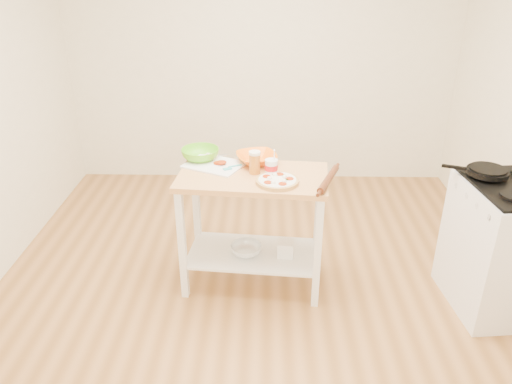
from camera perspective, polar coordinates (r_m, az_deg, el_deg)
The scene contains 15 objects.
room_shell at distance 3.07m, azimuth 0.14°, elevation 7.71°, with size 4.04×4.54×2.74m.
prep_island at distance 3.59m, azimuth -0.36°, elevation -1.78°, with size 1.09×0.66×0.90m.
gas_stove at distance 3.84m, azimuth 26.44°, elevation -5.61°, with size 0.66×0.75×1.11m.
skillet at distance 3.68m, azimuth 24.84°, elevation 2.13°, with size 0.41×0.27×0.03m.
pizza at distance 3.35m, azimuth 2.45°, elevation 1.30°, with size 0.29×0.29×0.05m.
cutting_board at distance 3.64m, azimuth -4.76°, elevation 3.19°, with size 0.49×0.44×0.04m.
spatula at distance 3.56m, azimuth -2.81°, elevation 2.85°, with size 0.13×0.11×0.01m.
knife at distance 3.75m, azimuth -5.75°, elevation 4.03°, with size 0.26×0.10×0.01m.
orange_bowl at distance 3.66m, azimuth 0.07°, elevation 3.87°, with size 0.29×0.29×0.07m, color orange.
green_bowl at distance 3.73m, azimuth -6.38°, elevation 4.30°, with size 0.28×0.28×0.09m, color #65C61E.
beer_pint at distance 3.47m, azimuth -0.15°, elevation 3.41°, with size 0.08×0.08×0.16m.
yogurt_tub at distance 3.46m, azimuth 1.76°, elevation 2.87°, with size 0.09×0.09×0.19m.
rolling_pin at distance 3.38m, azimuth 8.27°, elevation 1.44°, with size 0.05×0.05×0.41m, color #5F2C15.
shelf_glass_bowl at distance 3.74m, azimuth -1.13°, elevation -6.59°, with size 0.23×0.23×0.07m, color silver.
shelf_bin at distance 3.72m, azimuth 3.40°, elevation -6.47°, with size 0.12×0.12×0.12m, color white.
Camera 1 is at (0.06, -2.91, 2.32)m, focal length 35.00 mm.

